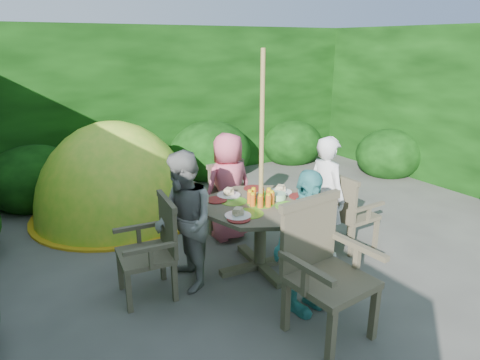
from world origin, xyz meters
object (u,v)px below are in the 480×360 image
garden_chair_front (323,267)px  child_front (305,243)px  dome_tent (118,215)px  parasol_pole (261,166)px  garden_chair_right (348,211)px  child_back (228,187)px  patio_table (261,214)px  garden_chair_left (153,247)px  garden_chair_back (220,193)px  child_left (184,222)px  child_right (326,196)px

garden_chair_front → child_front: size_ratio=0.82×
child_front → dome_tent: 3.15m
parasol_pole → garden_chair_right: parasol_pole is taller
garden_chair_right → dome_tent: bearing=39.0°
parasol_pole → child_back: parasol_pole is taller
patio_table → garden_chair_right: (1.09, -0.12, -0.15)m
garden_chair_left → garden_chair_back: bearing=135.1°
garden_chair_left → garden_chair_front: bearing=45.2°
garden_chair_back → child_left: child_left is taller
patio_table → child_right: bearing=-5.9°
garden_chair_back → garden_chair_front: 2.20m
child_back → patio_table: bearing=81.1°
parasol_pole → garden_chair_back: bearing=83.4°
garden_chair_back → child_front: child_front is taller
parasol_pole → garden_chair_front: size_ratio=2.09×
garden_chair_front → child_right: child_right is taller
garden_chair_left → garden_chair_front: garden_chair_front is taller
garden_chair_back → child_left: (-0.92, -1.02, 0.20)m
parasol_pole → dome_tent: size_ratio=0.84×
patio_table → parasol_pole: 0.50m
parasol_pole → child_front: (-0.08, -0.80, -0.46)m
child_back → child_front: size_ratio=1.00×
garden_chair_front → garden_chair_back: bearing=78.7°
garden_chair_left → child_front: child_front is taller
garden_chair_left → child_left: size_ratio=0.67×
patio_table → child_left: 0.81m
parasol_pole → garden_chair_left: parasol_pole is taller
child_right → garden_chair_right: bearing=-98.8°
child_right → child_left: 1.60m
child_back → parasol_pole: bearing=80.8°
patio_table → garden_chair_back: size_ratio=1.56×
dome_tent → patio_table: bearing=-84.7°
parasol_pole → child_left: 0.91m
child_right → child_front: 1.13m
parasol_pole → child_left: bearing=174.1°
garden_chair_back → child_front: 1.91m
patio_table → garden_chair_front: (-0.13, -1.08, -0.04)m
patio_table → child_front: child_front is taller
garden_chair_back → garden_chair_front: garden_chair_front is taller
patio_table → child_front: size_ratio=1.05×
child_left → garden_chair_left: bearing=-90.4°
garden_chair_right → garden_chair_front: (-1.23, -0.96, 0.11)m
garden_chair_front → child_right: (0.92, 1.00, 0.10)m
patio_table → parasol_pole: size_ratio=0.61×
child_left → child_front: bearing=44.5°
garden_chair_left → garden_chair_back: size_ratio=1.03×
patio_table → garden_chair_right: 1.11m
child_right → garden_chair_front: bearing=136.1°
garden_chair_left → garden_chair_back: (1.22, 0.99, -0.01)m
garden_chair_right → garden_chair_front: bearing=126.6°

